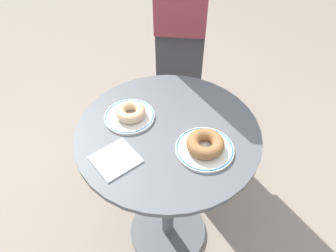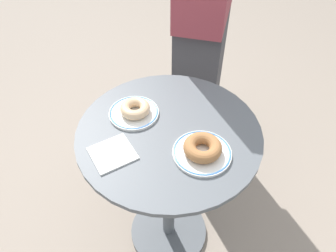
% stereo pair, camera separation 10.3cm
% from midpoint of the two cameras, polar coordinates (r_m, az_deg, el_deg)
% --- Properties ---
extents(ground_plane, '(7.00, 7.00, 0.02)m').
position_cam_midpoint_polar(ground_plane, '(1.72, -1.84, -18.79)').
color(ground_plane, gray).
extents(cafe_table, '(0.64, 0.64, 0.75)m').
position_cam_midpoint_polar(cafe_table, '(1.29, -2.35, -9.18)').
color(cafe_table, '#565B60').
rests_on(cafe_table, ground).
extents(plate_left, '(0.18, 0.18, 0.01)m').
position_cam_midpoint_polar(plate_left, '(1.14, -9.58, 1.63)').
color(plate_left, white).
rests_on(plate_left, cafe_table).
extents(plate_right, '(0.19, 0.19, 0.01)m').
position_cam_midpoint_polar(plate_right, '(1.02, 3.82, -4.32)').
color(plate_right, white).
rests_on(plate_right, cafe_table).
extents(donut_glazed, '(0.12, 0.12, 0.04)m').
position_cam_midpoint_polar(donut_glazed, '(1.12, -9.40, 2.44)').
color(donut_glazed, '#E0B789').
rests_on(donut_glazed, plate_left).
extents(donut_cinnamon, '(0.17, 0.17, 0.04)m').
position_cam_midpoint_polar(donut_cinnamon, '(1.00, 3.89, -3.37)').
color(donut_cinnamon, '#A36B3D').
rests_on(donut_cinnamon, plate_right).
extents(paper_napkin, '(0.16, 0.16, 0.01)m').
position_cam_midpoint_polar(paper_napkin, '(1.02, -12.38, -6.09)').
color(paper_napkin, white).
rests_on(paper_napkin, cafe_table).
extents(person_figure, '(0.39, 0.47, 1.67)m').
position_cam_midpoint_polar(person_figure, '(1.58, 0.73, 18.69)').
color(person_figure, '#3D3D42').
rests_on(person_figure, ground).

